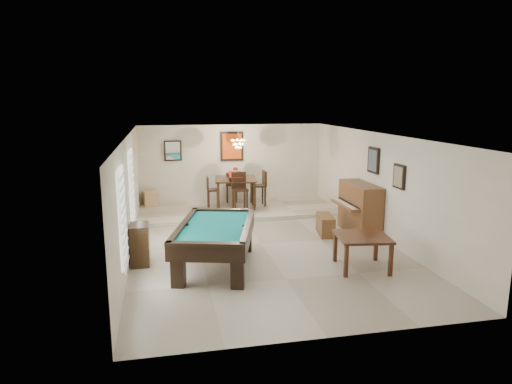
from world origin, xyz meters
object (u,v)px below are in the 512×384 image
object	(u,v)px
apothecary_chest	(140,244)
corner_bench	(150,198)
square_table	(362,252)
dining_chair_north	(232,187)
pool_table	(216,246)
dining_table	(236,191)
piano_bench	(325,225)
upright_piano	(354,209)
chandelier	(238,140)
flower_vase	(235,171)
dining_chair_south	(240,193)
dining_chair_west	(213,192)
dining_chair_east	(259,188)

from	to	relation	value
apothecary_chest	corner_bench	distance (m)	5.02
square_table	dining_chair_north	xyz separation A→B (m)	(-1.73, 6.15, 0.26)
pool_table	dining_table	distance (m)	4.87
dining_chair_north	piano_bench	bearing A→B (deg)	123.73
corner_bench	piano_bench	bearing A→B (deg)	-40.19
square_table	upright_piano	distance (m)	2.58
corner_bench	chandelier	world-z (taller)	chandelier
chandelier	dining_table	bearing A→B (deg)	104.27
upright_piano	chandelier	xyz separation A→B (m)	(-2.54, 2.80, 1.55)
dining_table	flower_vase	bearing A→B (deg)	180.00
dining_chair_south	dining_chair_west	world-z (taller)	dining_chair_south
piano_bench	dining_chair_north	xyz separation A→B (m)	(-1.86, 3.71, 0.36)
apothecary_chest	dining_chair_north	xyz separation A→B (m)	(2.71, 4.97, 0.18)
flower_vase	chandelier	xyz separation A→B (m)	(0.06, -0.23, 0.95)
corner_bench	chandelier	distance (m)	3.39
pool_table	chandelier	distance (m)	4.98
corner_bench	dining_chair_north	bearing A→B (deg)	-0.92
dining_table	chandelier	size ratio (longest dim) A/B	2.05
upright_piano	dining_chair_north	world-z (taller)	upright_piano
upright_piano	dining_chair_south	distance (m)	3.46
dining_chair_east	corner_bench	distance (m)	3.44
square_table	dining_table	world-z (taller)	dining_table
dining_chair_south	chandelier	bearing A→B (deg)	83.98
upright_piano	dining_chair_west	distance (m)	4.45
upright_piano	corner_bench	size ratio (longest dim) A/B	2.99
chandelier	piano_bench	bearing A→B (deg)	-57.20
dining_chair_west	chandelier	size ratio (longest dim) A/B	1.64
apothecary_chest	dining_chair_south	bearing A→B (deg)	52.20
flower_vase	dining_chair_south	world-z (taller)	flower_vase
dining_chair_east	upright_piano	bearing A→B (deg)	29.88
dining_chair_east	dining_table	bearing A→B (deg)	-92.62
pool_table	flower_vase	distance (m)	4.94
apothecary_chest	dining_chair_west	bearing A→B (deg)	64.37
pool_table	dining_chair_west	xyz separation A→B (m)	(0.48, 4.68, 0.17)
flower_vase	dining_chair_north	xyz separation A→B (m)	(-0.01, 0.72, -0.64)
corner_bench	pool_table	bearing A→B (deg)	-75.46
square_table	dining_chair_west	distance (m)	5.91
dining_chair_west	piano_bench	bearing A→B (deg)	-138.01
dining_table	dining_chair_east	world-z (taller)	dining_chair_east
dining_chair_south	dining_chair_north	distance (m)	1.45
dining_chair_east	piano_bench	bearing A→B (deg)	18.43
upright_piano	flower_vase	world-z (taller)	flower_vase
piano_bench	dining_chair_south	xyz separation A→B (m)	(-1.83, 2.27, 0.46)
dining_table	flower_vase	xyz separation A→B (m)	(-0.00, 0.00, 0.63)
apothecary_chest	flower_vase	world-z (taller)	flower_vase
apothecary_chest	dining_table	distance (m)	5.05
piano_bench	dining_chair_west	distance (m)	3.91
dining_chair_south	dining_chair_east	world-z (taller)	dining_chair_south
upright_piano	piano_bench	world-z (taller)	upright_piano
dining_table	dining_chair_north	size ratio (longest dim) A/B	1.25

